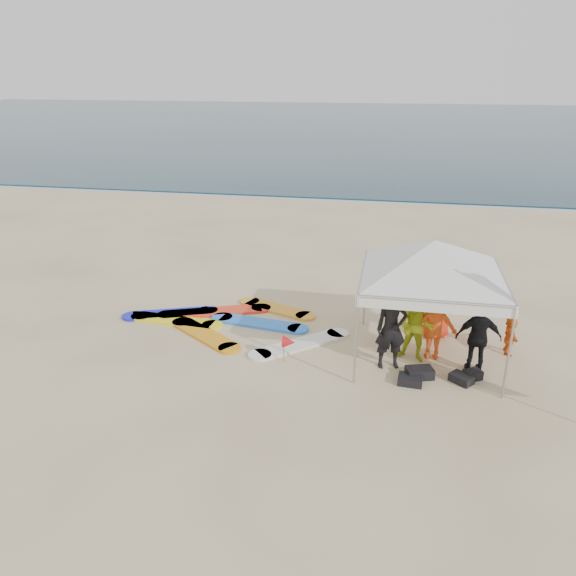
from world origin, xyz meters
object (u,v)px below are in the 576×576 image
Objects in this scene: person_seated at (510,334)px; surfboard_spread at (228,322)px; canopy_tent at (435,241)px; person_orange_b at (437,302)px; person_yellow at (416,327)px; person_black_b at (478,338)px; person_orange_a at (434,324)px; person_black_a at (391,328)px; marker_pennant at (289,342)px.

person_seated is 0.17× the size of surfboard_spread.
surfboard_spread is (-4.91, 0.86, -2.71)m from canopy_tent.
person_orange_b reaches higher than surfboard_spread.
person_yellow is 1.33m from person_black_b.
person_yellow is 0.39× the size of canopy_tent.
person_orange_b is at bearing 2.54° from surfboard_spread.
person_seated is 3.01m from canopy_tent.
person_yellow is at bearing -140.41° from canopy_tent.
person_orange_b reaches higher than person_yellow.
person_orange_b is at bearing -99.06° from person_orange_a.
person_orange_b is at bearing 85.64° from person_yellow.
person_orange_b is 5.25m from surfboard_spread.
person_black_b is 0.28× the size of surfboard_spread.
person_black_a is 1.96× the size of person_seated.
person_yellow is 1.71× the size of person_seated.
canopy_tent is 6.56× the size of marker_pennant.
person_yellow is 0.89× the size of person_orange_b.
canopy_tent reaches higher than person_yellow.
person_yellow is at bearing -12.91° from surfboard_spread.
person_black_b is 6.16m from surfboard_spread.
person_black_a is 0.32× the size of surfboard_spread.
person_black_b reaches higher than marker_pennant.
person_seated is at bearing -2.73° from surfboard_spread.
person_black_a is 1.11× the size of person_orange_a.
person_black_a is at bearing 119.39° from person_seated.
surfboard_spread is (-5.06, 0.87, -0.80)m from person_orange_a.
person_seated is (2.16, 0.74, -0.34)m from person_yellow.
person_black_a is 0.68m from person_yellow.
person_yellow is 1.40m from person_orange_b.
person_seated is at bearing 15.95° from marker_pennant.
canopy_tent is (-1.90, -0.53, 2.28)m from person_seated.
person_orange_a is 0.40× the size of canopy_tent.
marker_pennant is 2.63m from surfboard_spread.
marker_pennant is at bearing 170.72° from person_black_a.
person_orange_b is 0.32× the size of surfboard_spread.
surfboard_spread is at bearing 144.72° from person_black_a.
surfboard_spread is at bearing 138.27° from marker_pennant.
person_black_a is 1.14× the size of person_black_b.
person_black_b reaches higher than surfboard_spread.
person_orange_b is 1.78m from person_seated.
canopy_tent reaches higher than person_black_b.
person_orange_b is (-0.78, 1.57, 0.10)m from person_black_b.
person_black_a is at bearing 29.90° from person_orange_a.
person_black_a reaches higher than surfboard_spread.
marker_pennant is at bearing -163.83° from canopy_tent.
person_orange_a is 2.61× the size of marker_pennant.
person_black_a is at bearing -19.72° from surfboard_spread.
person_black_a is at bearing 6.27° from marker_pennant.
person_black_b is at bearing -11.22° from person_black_a.
person_yellow is at bearing 13.47° from marker_pennant.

